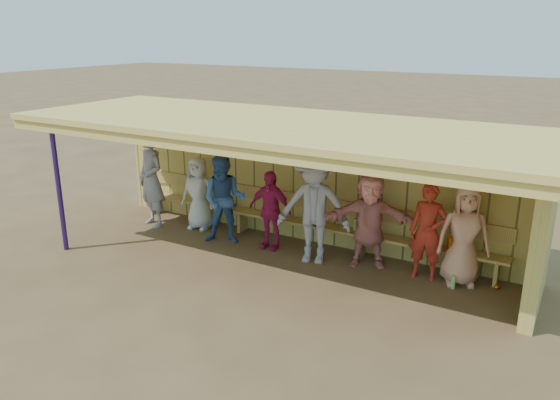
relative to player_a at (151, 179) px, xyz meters
The scene contains 12 objects.
ground 3.26m from the player_a, ahead, with size 90.00×90.00×0.00m, color brown.
player_a is the anchor object (origin of this frame).
player_b 1.02m from the player_a, 19.87° to the left, with size 0.73×0.48×1.50m, color silver.
player_c 1.86m from the player_a, ahead, with size 0.83×0.65×1.72m, color #365D95.
player_d 2.76m from the player_a, ahead, with size 0.87×0.36×1.49m, color #B81D53.
player_e 3.72m from the player_a, ahead, with size 1.29×0.74×1.99m, color #939199.
player_f 4.63m from the player_a, ahead, with size 1.55×0.49×1.67m, color #E38780.
player_g 5.62m from the player_a, ahead, with size 0.59×0.39×1.61m, color #AB2A1B.
player_h 6.18m from the player_a, ahead, with size 0.81×0.53×1.66m, color tan.
dugout_structure 3.55m from the player_a, ahead, with size 8.80×3.20×2.50m.
bench 3.19m from the player_a, 12.69° to the left, with size 7.60×0.34×0.93m.
dugout_equipment 2.88m from the player_a, 11.48° to the left, with size 5.67×0.62×0.80m.
Camera 1 is at (4.57, -7.59, 3.92)m, focal length 35.00 mm.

